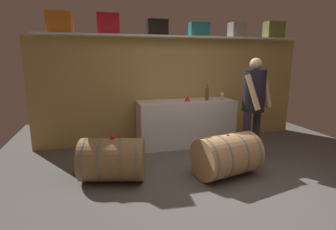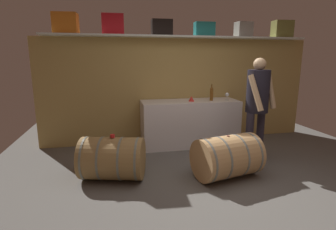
{
  "view_description": "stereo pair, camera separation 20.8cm",
  "coord_description": "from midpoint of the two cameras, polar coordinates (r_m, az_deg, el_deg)",
  "views": [
    {
      "loc": [
        -1.54,
        -2.88,
        1.65
      ],
      "look_at": [
        -0.58,
        0.62,
        0.88
      ],
      "focal_mm": 28.15,
      "sensor_mm": 36.0,
      "label": 1
    },
    {
      "loc": [
        -1.34,
        -2.93,
        1.65
      ],
      "look_at": [
        -0.58,
        0.62,
        0.88
      ],
      "focal_mm": 28.15,
      "sensor_mm": 36.0,
      "label": 2
    }
  ],
  "objects": [
    {
      "name": "high_shelf_board",
      "position": [
        5.2,
        0.82,
        16.55
      ],
      "size": [
        5.02,
        0.4,
        0.03
      ],
      "primitive_type": "cube",
      "color": "silver",
      "rests_on": "back_wall_panel"
    },
    {
      "name": "toolcase_orange",
      "position": [
        5.06,
        -23.56,
        17.88
      ],
      "size": [
        0.42,
        0.3,
        0.35
      ],
      "primitive_type": "cube",
      "rotation": [
        0.0,
        0.0,
        -0.08
      ],
      "color": "orange",
      "rests_on": "high_shelf_board"
    },
    {
      "name": "ground_plane",
      "position": [
        4.1,
        6.79,
        -11.99
      ],
      "size": [
        6.66,
        7.67,
        0.02
      ],
      "primitive_type": "cube",
      "color": "#5A5853"
    },
    {
      "name": "toolcase_black",
      "position": [
        5.12,
        -3.59,
        18.38
      ],
      "size": [
        0.38,
        0.24,
        0.29
      ],
      "primitive_type": "cube",
      "rotation": [
        0.0,
        0.0,
        -0.02
      ],
      "color": "black",
      "rests_on": "high_shelf_board"
    },
    {
      "name": "toolcase_grey",
      "position": [
        5.69,
        13.67,
        17.45
      ],
      "size": [
        0.32,
        0.24,
        0.29
      ],
      "primitive_type": "cube",
      "rotation": [
        0.0,
        0.0,
        0.05
      ],
      "color": "gray",
      "rests_on": "high_shelf_board"
    },
    {
      "name": "toolcase_red",
      "position": [
        5.02,
        -14.07,
        18.6
      ],
      "size": [
        0.39,
        0.2,
        0.36
      ],
      "primitive_type": "cube",
      "rotation": [
        0.0,
        0.0,
        -0.03
      ],
      "color": "red",
      "rests_on": "high_shelf_board"
    },
    {
      "name": "wine_barrel_near",
      "position": [
        3.76,
        -13.48,
        -9.36
      ],
      "size": [
        0.98,
        0.79,
        0.61
      ],
      "rotation": [
        0.0,
        0.0,
        -0.26
      ],
      "color": "olive",
      "rests_on": "ground"
    },
    {
      "name": "work_cabinet",
      "position": [
        5.14,
        2.67,
        -1.66
      ],
      "size": [
        1.85,
        0.65,
        0.87
      ],
      "primitive_type": "cube",
      "color": "white",
      "rests_on": "ground"
    },
    {
      "name": "wine_barrel_far",
      "position": [
        3.87,
        11.09,
        -8.59
      ],
      "size": [
        1.0,
        0.77,
        0.61
      ],
      "rotation": [
        0.0,
        0.0,
        0.22
      ],
      "color": "tan",
      "rests_on": "ground"
    },
    {
      "name": "wine_glass",
      "position": [
        5.23,
        10.52,
        4.39
      ],
      "size": [
        0.08,
        0.08,
        0.15
      ],
      "color": "white",
      "rests_on": "work_cabinet"
    },
    {
      "name": "tasting_cup",
      "position": [
        3.66,
        -13.51,
        -4.65
      ],
      "size": [
        0.06,
        0.06,
        0.04
      ],
      "primitive_type": "cylinder",
      "color": "red",
      "rests_on": "wine_barrel_near"
    },
    {
      "name": "winemaker_pouring",
      "position": [
        4.47,
        16.85,
        3.48
      ],
      "size": [
        0.55,
        0.51,
        1.67
      ],
      "rotation": [
        0.0,
        0.0,
        -2.69
      ],
      "color": "#2E2936",
      "rests_on": "ground"
    },
    {
      "name": "red_funnel",
      "position": [
        4.98,
        3.03,
        3.6
      ],
      "size": [
        0.11,
        0.11,
        0.1
      ],
      "primitive_type": "cone",
      "color": "red",
      "rests_on": "work_cabinet"
    },
    {
      "name": "back_wall_panel",
      "position": [
        5.37,
        0.34,
        5.3
      ],
      "size": [
        5.46,
        0.1,
        2.05
      ],
      "primitive_type": "cube",
      "color": "tan",
      "rests_on": "ground"
    },
    {
      "name": "wine_bottle_amber",
      "position": [
        5.12,
        7.29,
        4.71
      ],
      "size": [
        0.06,
        0.06,
        0.31
      ],
      "color": "brown",
      "rests_on": "work_cabinet"
    },
    {
      "name": "toolcase_teal",
      "position": [
        5.35,
        5.59,
        17.94
      ],
      "size": [
        0.38,
        0.22,
        0.26
      ],
      "primitive_type": "cube",
      "rotation": [
        0.0,
        0.0,
        -0.04
      ],
      "color": "#1D7777",
      "rests_on": "high_shelf_board"
    },
    {
      "name": "toolcase_olive",
      "position": [
        6.15,
        21.01,
        16.81
      ],
      "size": [
        0.39,
        0.27,
        0.34
      ],
      "primitive_type": "cube",
      "rotation": [
        0.0,
        0.0,
        -0.06
      ],
      "color": "olive",
      "rests_on": "high_shelf_board"
    }
  ]
}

